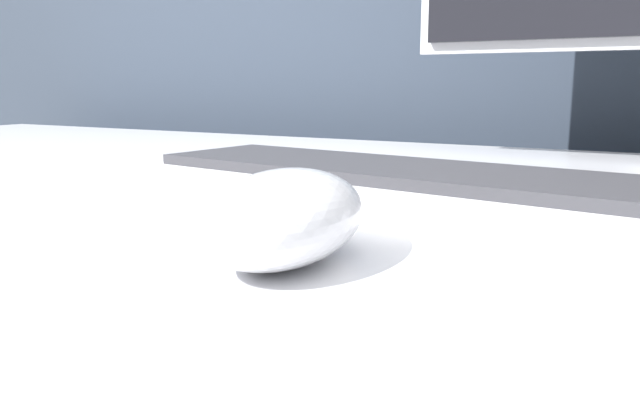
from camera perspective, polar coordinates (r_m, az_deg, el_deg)
name	(u,v)px	position (r m, az deg, el deg)	size (l,w,h in m)	color
partition_panel	(598,123)	(0.98, 24.08, 6.48)	(5.00, 0.03, 1.46)	#333D4C
computer_mouse_near	(285,216)	(0.29, -3.24, -1.51)	(0.08, 0.12, 0.04)	white
keyboard	(400,183)	(0.46, 7.34, 1.59)	(0.43, 0.18, 0.02)	white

